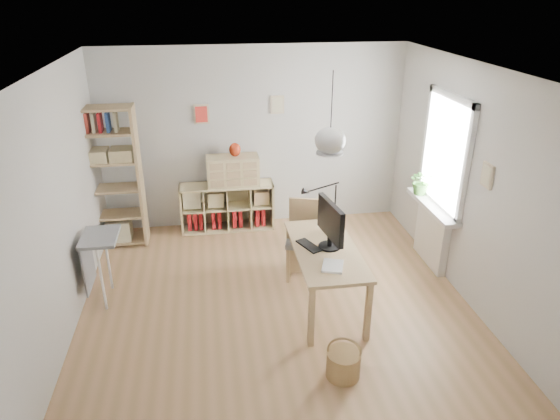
{
  "coord_description": "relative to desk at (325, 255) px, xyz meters",
  "views": [
    {
      "loc": [
        -0.69,
        -4.93,
        3.46
      ],
      "look_at": [
        0.1,
        0.3,
        1.05
      ],
      "focal_mm": 32.0,
      "sensor_mm": 36.0,
      "label": 1
    }
  ],
  "objects": [
    {
      "name": "task_lamp",
      "position": [
        0.03,
        0.61,
        0.44
      ],
      "size": [
        0.48,
        0.18,
        0.51
      ],
      "color": "black",
      "rests_on": "desk"
    },
    {
      "name": "desk",
      "position": [
        0.0,
        0.0,
        0.0
      ],
      "size": [
        0.7,
        1.5,
        0.75
      ],
      "color": "tan",
      "rests_on": "ground"
    },
    {
      "name": "room_shell",
      "position": [
        -0.0,
        0.0,
        1.34
      ],
      "size": [
        4.5,
        4.5,
        4.5
      ],
      "color": "silver",
      "rests_on": "ground"
    },
    {
      "name": "paper_tray",
      "position": [
        -0.02,
        -0.41,
        0.11
      ],
      "size": [
        0.29,
        0.32,
        0.03
      ],
      "primitive_type": "cube",
      "rotation": [
        0.0,
        0.0,
        -0.33
      ],
      "color": "white",
      "rests_on": "desk"
    },
    {
      "name": "tall_bookshelf",
      "position": [
        -2.59,
        1.95,
        0.43
      ],
      "size": [
        0.8,
        0.38,
        2.0
      ],
      "color": "tan",
      "rests_on": "ground"
    },
    {
      "name": "cube_shelf",
      "position": [
        -1.02,
        2.23,
        -0.36
      ],
      "size": [
        1.4,
        0.38,
        0.72
      ],
      "color": "beige",
      "rests_on": "ground"
    },
    {
      "name": "windowsill",
      "position": [
        1.59,
        0.75,
        0.17
      ],
      "size": [
        0.22,
        1.2,
        0.06
      ],
      "primitive_type": "cube",
      "color": "white",
      "rests_on": "radiator"
    },
    {
      "name": "monitor",
      "position": [
        0.05,
        0.02,
        0.4
      ],
      "size": [
        0.25,
        0.63,
        0.55
      ],
      "rotation": [
        0.0,
        0.0,
        0.15
      ],
      "color": "black",
      "rests_on": "desk"
    },
    {
      "name": "side_table",
      "position": [
        -2.59,
        0.5,
        0.01
      ],
      "size": [
        0.4,
        0.55,
        0.85
      ],
      "color": "gray",
      "rests_on": "ground"
    },
    {
      "name": "radiator",
      "position": [
        1.64,
        0.75,
        -0.26
      ],
      "size": [
        0.1,
        0.8,
        0.8
      ],
      "primitive_type": "cube",
      "color": "white",
      "rests_on": "ground"
    },
    {
      "name": "drawer_chest",
      "position": [
        -0.89,
        2.19,
        0.28
      ],
      "size": [
        0.77,
        0.35,
        0.44
      ],
      "primitive_type": "cube",
      "rotation": [
        0.0,
        0.0,
        0.01
      ],
      "color": "beige",
      "rests_on": "cube_shelf"
    },
    {
      "name": "keyboard",
      "position": [
        -0.18,
        0.07,
        0.1
      ],
      "size": [
        0.26,
        0.37,
        0.02
      ],
      "primitive_type": "cube",
      "rotation": [
        0.0,
        0.0,
        0.42
      ],
      "color": "black",
      "rests_on": "desk"
    },
    {
      "name": "potted_plant",
      "position": [
        1.57,
        1.1,
        0.38
      ],
      "size": [
        0.36,
        0.33,
        0.36
      ],
      "primitive_type": "imported",
      "rotation": [
        0.0,
        0.0,
        -0.16
      ],
      "color": "#366827",
      "rests_on": "windowsill"
    },
    {
      "name": "window_unit",
      "position": [
        1.68,
        0.75,
        0.89
      ],
      "size": [
        0.07,
        1.16,
        1.46
      ],
      "color": "white",
      "rests_on": "ground"
    },
    {
      "name": "wicker_basket",
      "position": [
        -0.08,
        -1.18,
        -0.51
      ],
      "size": [
        0.33,
        0.33,
        0.45
      ],
      "rotation": [
        0.0,
        0.0,
        -0.37
      ],
      "color": "olive",
      "rests_on": "ground"
    },
    {
      "name": "yarn_ball",
      "position": [
        0.15,
        0.39,
        0.17
      ],
      "size": [
        0.15,
        0.15,
        0.15
      ],
      "primitive_type": "sphere",
      "color": "#4A0916",
      "rests_on": "desk"
    },
    {
      "name": "storage_chest",
      "position": [
        0.33,
        1.08,
        -0.48
      ],
      "size": [
        0.56,
        0.62,
        0.55
      ],
      "rotation": [
        0.0,
        0.0,
        0.06
      ],
      "color": "silver",
      "rests_on": "ground"
    },
    {
      "name": "chair",
      "position": [
        -0.07,
        0.74,
        -0.1
      ],
      "size": [
        0.59,
        0.59,
        0.98
      ],
      "rotation": [
        0.0,
        0.0,
        -0.27
      ],
      "color": "gray",
      "rests_on": "ground"
    },
    {
      "name": "ground",
      "position": [
        -0.55,
        0.15,
        -0.66
      ],
      "size": [
        4.5,
        4.5,
        0.0
      ],
      "primitive_type": "plane",
      "color": "#AD8056",
      "rests_on": "ground"
    },
    {
      "name": "red_vase",
      "position": [
        -0.85,
        2.19,
        0.6
      ],
      "size": [
        0.17,
        0.17,
        0.2
      ],
      "primitive_type": "ellipsoid",
      "color": "#A8270E",
      "rests_on": "drawer_chest"
    }
  ]
}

